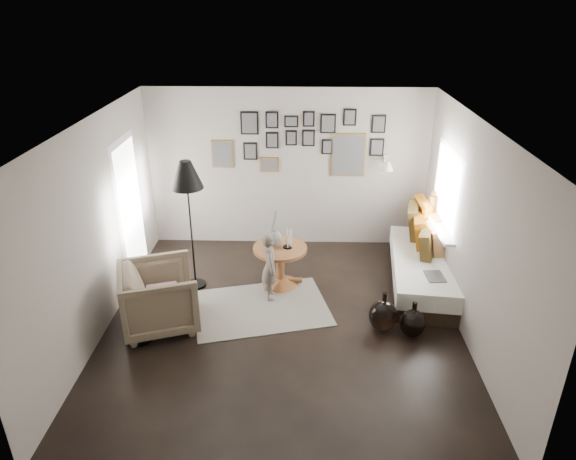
{
  "coord_description": "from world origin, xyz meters",
  "views": [
    {
      "loc": [
        0.21,
        -5.52,
        3.9
      ],
      "look_at": [
        0.05,
        0.5,
        1.1
      ],
      "focal_mm": 32.0,
      "sensor_mm": 36.0,
      "label": 1
    }
  ],
  "objects_px": {
    "vase": "(274,236)",
    "demijohn_large": "(383,315)",
    "daybed": "(423,263)",
    "child": "(270,266)",
    "armchair": "(159,297)",
    "magazine_basket": "(138,326)",
    "floor_lamp": "(187,180)",
    "demijohn_small": "(413,323)",
    "pedestal_table": "(280,267)"
  },
  "relations": [
    {
      "from": "vase",
      "to": "pedestal_table",
      "type": "bearing_deg",
      "value": -14.04
    },
    {
      "from": "pedestal_table",
      "to": "magazine_basket",
      "type": "bearing_deg",
      "value": -141.09
    },
    {
      "from": "magazine_basket",
      "to": "child",
      "type": "height_order",
      "value": "child"
    },
    {
      "from": "daybed",
      "to": "floor_lamp",
      "type": "height_order",
      "value": "floor_lamp"
    },
    {
      "from": "vase",
      "to": "magazine_basket",
      "type": "height_order",
      "value": "vase"
    },
    {
      "from": "vase",
      "to": "armchair",
      "type": "distance_m",
      "value": 1.8
    },
    {
      "from": "magazine_basket",
      "to": "child",
      "type": "relative_size",
      "value": 0.39
    },
    {
      "from": "daybed",
      "to": "child",
      "type": "height_order",
      "value": "daybed"
    },
    {
      "from": "daybed",
      "to": "floor_lamp",
      "type": "bearing_deg",
      "value": -170.5
    },
    {
      "from": "pedestal_table",
      "to": "armchair",
      "type": "height_order",
      "value": "armchair"
    },
    {
      "from": "magazine_basket",
      "to": "demijohn_large",
      "type": "height_order",
      "value": "demijohn_large"
    },
    {
      "from": "daybed",
      "to": "demijohn_large",
      "type": "bearing_deg",
      "value": -115.55
    },
    {
      "from": "demijohn_large",
      "to": "daybed",
      "type": "bearing_deg",
      "value": 57.8
    },
    {
      "from": "demijohn_large",
      "to": "demijohn_small",
      "type": "distance_m",
      "value": 0.37
    },
    {
      "from": "vase",
      "to": "floor_lamp",
      "type": "relative_size",
      "value": 0.29
    },
    {
      "from": "child",
      "to": "vase",
      "type": "bearing_deg",
      "value": -14.09
    },
    {
      "from": "daybed",
      "to": "demijohn_small",
      "type": "bearing_deg",
      "value": -100.08
    },
    {
      "from": "daybed",
      "to": "magazine_basket",
      "type": "relative_size",
      "value": 5.61
    },
    {
      "from": "armchair",
      "to": "magazine_basket",
      "type": "height_order",
      "value": "armchair"
    },
    {
      "from": "demijohn_large",
      "to": "demijohn_small",
      "type": "bearing_deg",
      "value": -18.92
    },
    {
      "from": "magazine_basket",
      "to": "demijohn_small",
      "type": "relative_size",
      "value": 0.8
    },
    {
      "from": "armchair",
      "to": "demijohn_large",
      "type": "xyz_separation_m",
      "value": [
        2.82,
        -0.02,
        -0.21
      ]
    },
    {
      "from": "magazine_basket",
      "to": "armchair",
      "type": "bearing_deg",
      "value": 56.27
    },
    {
      "from": "demijohn_small",
      "to": "child",
      "type": "distance_m",
      "value": 2.02
    },
    {
      "from": "pedestal_table",
      "to": "floor_lamp",
      "type": "height_order",
      "value": "floor_lamp"
    },
    {
      "from": "magazine_basket",
      "to": "pedestal_table",
      "type": "bearing_deg",
      "value": 38.91
    },
    {
      "from": "armchair",
      "to": "demijohn_large",
      "type": "distance_m",
      "value": 2.83
    },
    {
      "from": "floor_lamp",
      "to": "magazine_basket",
      "type": "bearing_deg",
      "value": -109.03
    },
    {
      "from": "pedestal_table",
      "to": "child",
      "type": "bearing_deg",
      "value": -108.85
    },
    {
      "from": "floor_lamp",
      "to": "child",
      "type": "height_order",
      "value": "floor_lamp"
    },
    {
      "from": "daybed",
      "to": "armchair",
      "type": "bearing_deg",
      "value": -155.35
    },
    {
      "from": "vase",
      "to": "demijohn_small",
      "type": "bearing_deg",
      "value": -34.32
    },
    {
      "from": "magazine_basket",
      "to": "demijohn_large",
      "type": "distance_m",
      "value": 3.04
    },
    {
      "from": "armchair",
      "to": "floor_lamp",
      "type": "bearing_deg",
      "value": -32.62
    },
    {
      "from": "floor_lamp",
      "to": "demijohn_small",
      "type": "xyz_separation_m",
      "value": [
        2.93,
        -1.13,
        -1.45
      ]
    },
    {
      "from": "daybed",
      "to": "child",
      "type": "xyz_separation_m",
      "value": [
        -2.2,
        -0.46,
        0.16
      ]
    },
    {
      "from": "pedestal_table",
      "to": "magazine_basket",
      "type": "xyz_separation_m",
      "value": [
        -1.68,
        -1.36,
        -0.09
      ]
    },
    {
      "from": "demijohn_small",
      "to": "floor_lamp",
      "type": "bearing_deg",
      "value": 158.93
    },
    {
      "from": "armchair",
      "to": "magazine_basket",
      "type": "bearing_deg",
      "value": 127.42
    },
    {
      "from": "magazine_basket",
      "to": "demijohn_small",
      "type": "height_order",
      "value": "demijohn_small"
    },
    {
      "from": "vase",
      "to": "armchair",
      "type": "relative_size",
      "value": 0.6
    },
    {
      "from": "vase",
      "to": "floor_lamp",
      "type": "distance_m",
      "value": 1.44
    },
    {
      "from": "armchair",
      "to": "demijohn_large",
      "type": "height_order",
      "value": "armchair"
    },
    {
      "from": "vase",
      "to": "demijohn_large",
      "type": "xyz_separation_m",
      "value": [
        1.42,
        -1.09,
        -0.57
      ]
    },
    {
      "from": "child",
      "to": "pedestal_table",
      "type": "bearing_deg",
      "value": -26.56
    },
    {
      "from": "vase",
      "to": "daybed",
      "type": "bearing_deg",
      "value": 2.24
    },
    {
      "from": "child",
      "to": "demijohn_large",
      "type": "bearing_deg",
      "value": -123.6
    },
    {
      "from": "pedestal_table",
      "to": "child",
      "type": "xyz_separation_m",
      "value": [
        -0.12,
        -0.36,
        0.21
      ]
    },
    {
      "from": "floor_lamp",
      "to": "demijohn_large",
      "type": "xyz_separation_m",
      "value": [
        2.58,
        -1.01,
        -1.43
      ]
    },
    {
      "from": "vase",
      "to": "daybed",
      "type": "relative_size",
      "value": 0.25
    }
  ]
}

